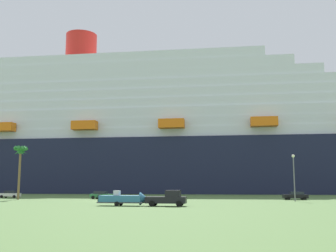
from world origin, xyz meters
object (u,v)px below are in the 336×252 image
Objects in this scene: parked_car_green_wagon at (102,195)px; street_lamp at (294,171)px; palm_tree at (20,154)px; parked_car_black_coupe at (296,196)px; cruise_ship at (172,139)px; pickup_truck at (168,199)px; small_boat_on_trailer at (126,199)px; parked_car_white_van at (10,194)px.

street_lamp is at bearing -8.39° from parked_car_green_wagon.
parked_car_black_coupe is (54.38, 8.44, -8.24)m from palm_tree.
cruise_ship is 34.12× the size of street_lamp.
palm_tree reaches higher than parked_car_green_wagon.
pickup_truck is 0.52× the size of palm_tree.
pickup_truck is at bearing 0.77° from small_boat_on_trailer.
parked_car_white_van is (-27.46, -54.39, -18.00)m from cruise_ship.
palm_tree is at bearing -157.92° from parked_car_green_wagon.
parked_car_white_van is 0.93× the size of parked_car_green_wagon.
pickup_truck is 49.99m from parked_car_white_van.
cruise_ship reaches higher than parked_car_white_van.
cruise_ship is at bearing 117.80° from street_lamp.
small_boat_on_trailer is at bearing -34.63° from palm_tree.
street_lamp is 1.82× the size of parked_car_white_van.
street_lamp is at bearing 0.62° from palm_tree.
palm_tree is 14.28m from parked_car_white_van.
cruise_ship reaches higher than street_lamp.
palm_tree reaches higher than parked_car_white_van.
street_lamp is (19.39, 19.76, 4.36)m from pickup_truck.
parked_car_green_wagon is at bearing -7.31° from parked_car_white_van.
parked_car_white_van and parked_car_black_coupe have the same top height.
palm_tree reaches higher than pickup_truck.
parked_car_black_coupe is at bearing -58.11° from cruise_ship.
parked_car_black_coupe is at bearing 82.22° from street_lamp.
parked_car_white_van is at bearing 179.40° from parked_car_black_coupe.
cruise_ship is 63.53m from parked_car_white_van.
street_lamp is 9.15m from parked_car_black_coupe.
street_lamp is at bearing -62.20° from cruise_ship.
parked_car_green_wagon is at bearing 116.41° from small_boat_on_trailer.
palm_tree is at bearing 150.50° from pickup_truck.
small_boat_on_trailer is at bearing -38.83° from parked_car_white_van.
cruise_ship reaches higher than palm_tree.
parked_car_white_van is 22.76m from parked_car_green_wagon.
cruise_ship is 34.17× the size of small_boat_on_trailer.
small_boat_on_trailer is (-6.01, -0.08, -0.08)m from pickup_truck.
small_boat_on_trailer is at bearing -63.59° from parked_car_green_wagon.
cruise_ship is 60.25m from parked_car_green_wagon.
cruise_ship is 85.00m from small_boat_on_trailer.
palm_tree is 1.29× the size of street_lamp.
pickup_truck is 39.78m from palm_tree.
cruise_ship is at bearing 72.40° from palm_tree.
pickup_truck is 0.67× the size of street_lamp.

